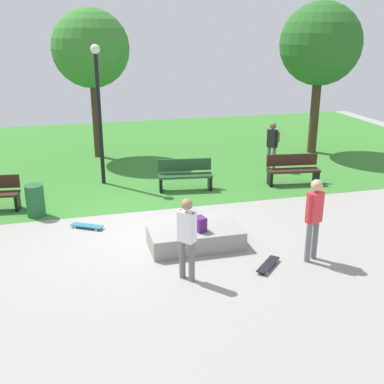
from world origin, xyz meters
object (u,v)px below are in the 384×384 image
object	(u,v)px
park_bench_far_right	(293,169)
skater_watching	(314,214)
skateboard_spare	(87,226)
tree_tall_oak	(91,49)
trash_bin	(35,201)
pedestrian_with_backpack	(273,142)
backpack_on_ledge	(200,224)
park_bench_far_left	(185,174)
skater_performing_trick	(187,234)
skateboard_by_ledge	(268,265)
concrete_ledge	(195,238)
lamp_post	(99,102)
tree_young_birch	(320,45)

from	to	relation	value
park_bench_far_right	skater_watching	bearing A→B (deg)	-111.69
skateboard_spare	tree_tall_oak	size ratio (longest dim) A/B	0.15
trash_bin	pedestrian_with_backpack	size ratio (longest dim) A/B	0.51
trash_bin	pedestrian_with_backpack	xyz separation A→B (m)	(7.57, 2.39, 0.55)
backpack_on_ledge	park_bench_far_left	xyz separation A→B (m)	(0.63, 3.95, -0.10)
skater_watching	park_bench_far_right	bearing A→B (deg)	68.31
tree_tall_oak	skater_performing_trick	bearing A→B (deg)	-83.94
skater_performing_trick	skateboard_by_ledge	world-z (taller)	skater_performing_trick
concrete_ledge	backpack_on_ledge	xyz separation A→B (m)	(0.07, -0.11, 0.37)
lamp_post	pedestrian_with_backpack	world-z (taller)	lamp_post
skateboard_spare	trash_bin	bearing A→B (deg)	136.81
tree_tall_oak	lamp_post	xyz separation A→B (m)	(-0.05, -3.31, -1.36)
skateboard_spare	park_bench_far_left	distance (m)	3.74
skateboard_by_ledge	park_bench_far_right	world-z (taller)	park_bench_far_right
pedestrian_with_backpack	trash_bin	bearing A→B (deg)	-162.50
tree_tall_oak	lamp_post	world-z (taller)	tree_tall_oak
park_bench_far_right	skateboard_spare	bearing A→B (deg)	-163.18
concrete_ledge	trash_bin	size ratio (longest dim) A/B	2.46
skateboard_by_ledge	park_bench_far_left	bearing A→B (deg)	95.20
park_bench_far_left	park_bench_far_right	bearing A→B (deg)	-5.04
backpack_on_ledge	park_bench_far_left	size ratio (longest dim) A/B	0.19
skateboard_spare	trash_bin	xyz separation A→B (m)	(-1.22, 1.15, 0.35)
skater_performing_trick	backpack_on_ledge	bearing A→B (deg)	64.02
skater_performing_trick	park_bench_far_left	distance (m)	5.35
tree_tall_oak	park_bench_far_right	bearing A→B (deg)	-40.70
skateboard_by_ledge	tree_tall_oak	world-z (taller)	tree_tall_oak
concrete_ledge	backpack_on_ledge	bearing A→B (deg)	-57.96
park_bench_far_right	park_bench_far_left	size ratio (longest dim) A/B	1.00
lamp_post	park_bench_far_left	bearing A→B (deg)	-27.91
backpack_on_ledge	tree_young_birch	world-z (taller)	tree_young_birch
skateboard_spare	park_bench_far_right	world-z (taller)	park_bench_far_right
backpack_on_ledge	park_bench_far_right	world-z (taller)	park_bench_far_right
concrete_ledge	skater_performing_trick	size ratio (longest dim) A/B	1.24
skateboard_by_ledge	tree_young_birch	distance (m)	10.62
skateboard_by_ledge	trash_bin	distance (m)	6.22
pedestrian_with_backpack	skateboard_by_ledge	bearing A→B (deg)	-114.07
tree_young_birch	lamp_post	size ratio (longest dim) A/B	1.33
tree_tall_oak	trash_bin	bearing A→B (deg)	-109.14
skater_performing_trick	trash_bin	xyz separation A→B (m)	(-2.98, 4.12, -0.54)
trash_bin	skater_watching	bearing A→B (deg)	-35.17
park_bench_far_right	trash_bin	size ratio (longest dim) A/B	1.98
backpack_on_ledge	trash_bin	bearing A→B (deg)	-143.35
concrete_ledge	skateboard_by_ledge	bearing A→B (deg)	-48.22
skater_performing_trick	lamp_post	bearing A→B (deg)	99.58
lamp_post	trash_bin	world-z (taller)	lamp_post
skateboard_by_ledge	park_bench_far_left	size ratio (longest dim) A/B	0.43
tree_young_birch	lamp_post	distance (m)	8.50
skater_performing_trick	tree_tall_oak	size ratio (longest dim) A/B	0.31
skater_performing_trick	skateboard_spare	world-z (taller)	skater_performing_trick
concrete_ledge	tree_tall_oak	distance (m)	9.28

